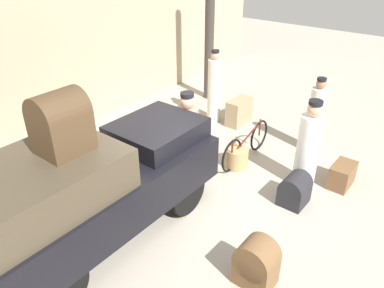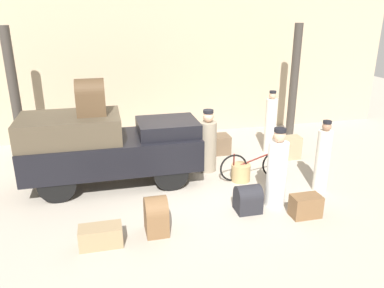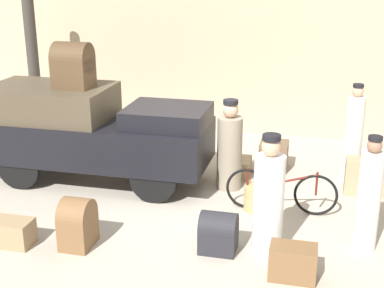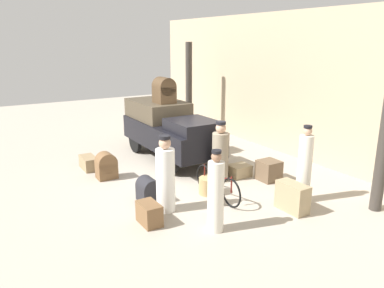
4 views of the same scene
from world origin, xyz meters
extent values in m
plane|color=#A89E8E|center=(0.00, 0.00, 0.00)|extent=(30.00, 30.00, 0.00)
cube|color=tan|center=(0.00, 4.08, 2.25)|extent=(16.00, 0.15, 4.50)
cylinder|color=#38332D|center=(4.02, 2.62, 1.78)|extent=(0.25, 0.25, 3.56)
cylinder|color=black|center=(-0.37, 1.22, 0.40)|extent=(0.80, 0.12, 0.80)
cylinder|color=black|center=(-0.37, -0.16, 0.40)|extent=(0.80, 0.12, 0.80)
cylinder|color=black|center=(-2.84, 1.22, 0.40)|extent=(0.80, 0.12, 0.80)
cube|color=black|center=(-1.61, 0.53, 0.78)|extent=(3.98, 1.54, 0.72)
cube|color=#473D2D|center=(-2.50, 0.53, 1.43)|extent=(2.19, 1.42, 0.58)
cube|color=black|center=(-0.31, 0.53, 1.30)|extent=(1.39, 1.20, 0.32)
torus|color=black|center=(2.25, -0.03, 0.34)|extent=(0.69, 0.04, 0.69)
torus|color=black|center=(1.17, -0.03, 0.34)|extent=(0.69, 0.04, 0.69)
cylinder|color=#591914|center=(1.71, -0.03, 0.51)|extent=(1.09, 0.04, 0.37)
cylinder|color=#591914|center=(1.17, -0.03, 0.52)|extent=(0.04, 0.04, 0.35)
cylinder|color=#591914|center=(2.25, -0.03, 0.54)|extent=(0.04, 0.04, 0.38)
cylinder|color=tan|center=(1.35, -0.04, 0.21)|extent=(0.46, 0.46, 0.41)
cylinder|color=gray|center=(0.74, 0.74, 0.65)|extent=(0.44, 0.44, 1.29)
sphere|color=tan|center=(0.74, 0.74, 1.43)|extent=(0.27, 0.27, 0.27)
cylinder|color=black|center=(0.74, 0.74, 1.57)|extent=(0.26, 0.26, 0.07)
cylinder|color=silver|center=(2.94, -0.94, 0.71)|extent=(0.32, 0.32, 1.42)
sphere|color=#936B51|center=(2.94, -0.94, 1.52)|extent=(0.20, 0.20, 0.20)
cylinder|color=black|center=(2.94, -0.94, 1.62)|extent=(0.19, 0.19, 0.05)
cylinder|color=white|center=(1.63, -1.34, 0.70)|extent=(0.41, 0.41, 1.40)
sphere|color=tan|center=(1.63, -1.34, 1.53)|extent=(0.26, 0.26, 0.26)
cylinder|color=black|center=(1.63, -1.34, 1.66)|extent=(0.24, 0.24, 0.07)
cylinder|color=silver|center=(2.84, 1.59, 0.79)|extent=(0.32, 0.32, 1.57)
sphere|color=tan|center=(2.84, 1.59, 1.67)|extent=(0.20, 0.20, 0.20)
cylinder|color=black|center=(2.84, 1.59, 1.77)|extent=(0.19, 0.19, 0.05)
cube|color=brown|center=(1.42, 1.85, 0.27)|extent=(0.53, 0.53, 0.54)
cube|color=brown|center=(2.01, -1.93, 0.22)|extent=(0.59, 0.36, 0.45)
cube|color=#9E8966|center=(0.80, 1.35, 0.16)|extent=(0.46, 0.56, 0.33)
cube|color=#232328|center=(0.97, -1.46, 0.17)|extent=(0.50, 0.44, 0.35)
cylinder|color=#232328|center=(0.97, -1.46, 0.35)|extent=(0.50, 0.44, 0.44)
cube|color=brown|center=(-0.96, -1.80, 0.23)|extent=(0.41, 0.52, 0.46)
cylinder|color=brown|center=(-0.96, -1.80, 0.46)|extent=(0.41, 0.52, 0.52)
cube|color=#9E8966|center=(3.09, 1.00, 0.32)|extent=(0.74, 0.35, 0.64)
cube|color=#4C3823|center=(-2.00, 0.53, 1.98)|extent=(0.62, 0.55, 0.52)
cylinder|color=#4C3823|center=(-2.00, 0.53, 2.24)|extent=(0.62, 0.55, 0.55)
camera|label=1|loc=(-4.26, -3.32, 4.14)|focal=35.00mm
camera|label=2|loc=(-1.74, -7.80, 3.89)|focal=35.00mm
camera|label=3|loc=(2.15, -7.94, 3.78)|focal=50.00mm
camera|label=4|loc=(8.37, -4.81, 3.62)|focal=35.00mm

